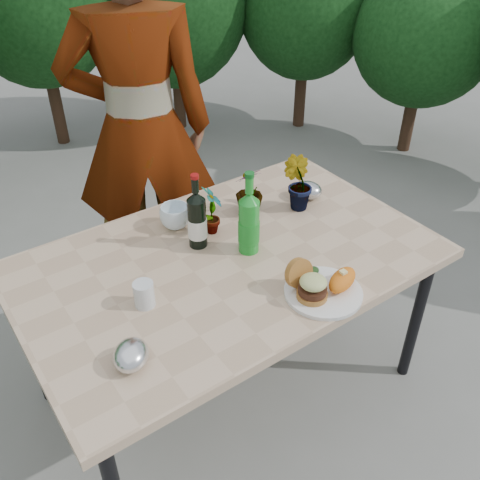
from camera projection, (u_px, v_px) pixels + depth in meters
ground at (230, 383)px, 2.52m from camera, size 80.00×80.00×0.00m
patio_table at (228, 269)px, 2.11m from camera, size 1.60×1.00×0.75m
shrub_hedge at (55, 45)px, 3.05m from camera, size 6.84×5.07×2.21m
dinner_plate at (323, 292)px, 1.90m from camera, size 0.28×0.28×0.01m
burger_stack at (309, 284)px, 1.86m from camera, size 0.11×0.16×0.11m
sweet_potato at (342, 280)px, 1.90m from camera, size 0.17×0.12×0.06m
grilled_veg at (310, 273)px, 1.96m from camera, size 0.08×0.05×0.03m
wine_bottle at (197, 220)px, 2.08m from camera, size 0.08×0.08×0.32m
sparkling_water at (249, 223)px, 2.05m from camera, size 0.08×0.08×0.35m
plastic_cup at (144, 294)px, 1.83m from camera, size 0.07×0.07×0.09m
seedling_left at (212, 210)px, 2.15m from camera, size 0.12×0.14×0.22m
seedling_mid at (298, 184)px, 2.31m from camera, size 0.15×0.16×0.24m
seedling_right at (249, 191)px, 2.28m from camera, size 0.13×0.13×0.21m
blue_bowl at (175, 217)px, 2.22m from camera, size 0.15×0.15×0.10m
foil_packet_left at (131, 355)px, 1.62m from camera, size 0.17×0.17×0.08m
foil_packet_right at (308, 190)px, 2.42m from camera, size 0.16×0.17×0.08m
person at (141, 131)px, 2.53m from camera, size 0.83×0.71×1.92m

